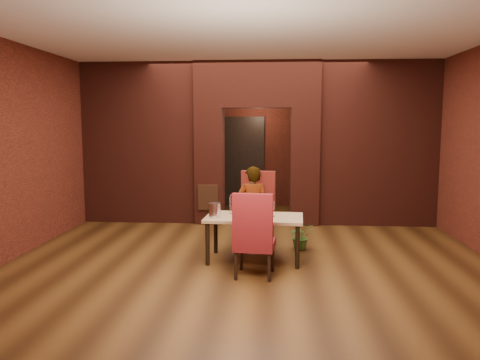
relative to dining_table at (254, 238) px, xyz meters
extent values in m
plane|color=#4C2D13|center=(-0.06, 0.64, -0.33)|extent=(8.00, 8.00, 0.00)
cube|color=silver|center=(-0.06, 0.64, 2.87)|extent=(7.00, 8.00, 0.04)
cube|color=maroon|center=(-0.06, 4.64, 1.27)|extent=(7.00, 0.04, 3.20)
cube|color=maroon|center=(-0.06, -3.36, 1.27)|extent=(7.00, 0.04, 3.20)
cube|color=maroon|center=(-3.56, 0.64, 1.27)|extent=(0.04, 8.00, 3.20)
cube|color=maroon|center=(-1.01, 2.64, 0.82)|extent=(0.55, 0.55, 2.30)
cube|color=maroon|center=(0.89, 2.64, 0.82)|extent=(0.55, 0.55, 2.30)
cube|color=maroon|center=(-0.06, 2.64, 2.42)|extent=(2.45, 0.55, 0.90)
cube|color=maroon|center=(-2.42, 2.64, 1.27)|extent=(2.28, 0.35, 3.20)
cube|color=maroon|center=(2.31, 2.64, 1.27)|extent=(2.28, 0.35, 3.20)
cube|color=brown|center=(-1.01, 2.35, 0.22)|extent=(0.40, 0.03, 0.50)
cube|color=black|center=(-0.46, 4.58, 0.72)|extent=(0.90, 0.08, 2.10)
cube|color=black|center=(-0.46, 4.54, 0.72)|extent=(1.02, 0.04, 2.22)
cube|color=tan|center=(0.00, 0.00, 0.00)|extent=(1.44, 0.87, 0.66)
cube|color=maroon|center=(-0.01, 0.67, 0.29)|extent=(0.64, 0.64, 1.23)
cube|color=maroon|center=(0.04, -0.70, 0.24)|extent=(0.56, 0.56, 1.13)
imported|color=silver|center=(-0.05, 0.54, 0.34)|extent=(0.52, 0.37, 1.34)
cube|color=white|center=(-0.11, -0.23, 0.33)|extent=(0.34, 0.27, 0.00)
cylinder|color=silver|center=(-0.56, -0.12, 0.43)|extent=(0.17, 0.17, 0.21)
cylinder|color=silver|center=(-0.34, 0.19, 0.48)|extent=(0.07, 0.07, 0.30)
imported|color=#3C702B|center=(0.72, 0.66, -0.12)|extent=(0.45, 0.41, 0.42)
camera|label=1|loc=(0.26, -6.67, 1.67)|focal=35.00mm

